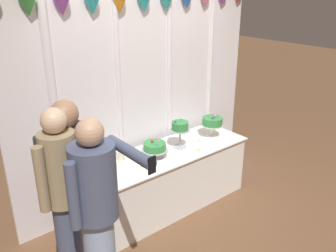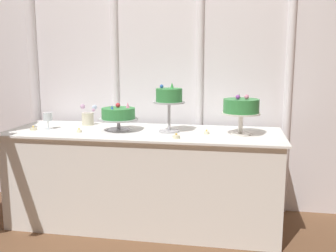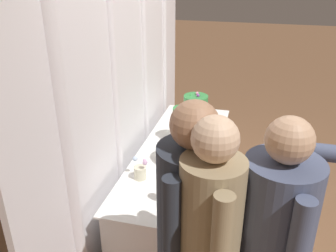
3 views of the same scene
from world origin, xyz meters
name	(u,v)px [view 1 (image 1 of 3)]	position (x,y,z in m)	size (l,w,h in m)	color
ground_plane	(173,209)	(0.00, 0.00, 0.00)	(24.00, 24.00, 0.00)	brown
draped_curtain	(141,86)	(-0.03, 0.54, 1.42)	(3.28, 0.16, 2.66)	white
cake_table	(167,179)	(0.00, 0.10, 0.36)	(2.05, 0.68, 0.72)	white
cake_display_leftmost	(155,147)	(-0.19, 0.09, 0.84)	(0.30, 0.30, 0.21)	#B2B2B7
cake_display_center	(180,128)	(0.19, 0.11, 0.97)	(0.23, 0.23, 0.36)	#B2B2B7
cake_display_rightmost	(212,122)	(0.71, 0.09, 0.92)	(0.27, 0.27, 0.29)	silver
wine_glass	(113,166)	(-0.74, 0.06, 0.81)	(0.07, 0.07, 0.13)	silver
flower_vase	(121,154)	(-0.51, 0.29, 0.79)	(0.12, 0.14, 0.18)	beige
tealight_far_left	(109,178)	(-0.83, 0.00, 0.73)	(0.05, 0.05, 0.03)	beige
tealight_near_left	(141,167)	(-0.46, -0.02, 0.73)	(0.04, 0.04, 0.03)	beige
tealight_near_right	(198,150)	(0.28, -0.12, 0.73)	(0.05, 0.05, 0.04)	beige
tealight_far_right	(199,141)	(0.47, 0.07, 0.73)	(0.04, 0.04, 0.03)	beige
guest_man_dark_suit	(73,188)	(-1.32, -0.26, 0.94)	(0.50, 0.41, 1.71)	#D6938E
guest_man_pink_jacket	(63,197)	(-1.45, -0.36, 0.96)	(0.43, 0.36, 1.70)	#4C5675
guest_girl_blue_dress	(97,211)	(-1.32, -0.66, 0.92)	(0.49, 0.68, 1.68)	#93ADD6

